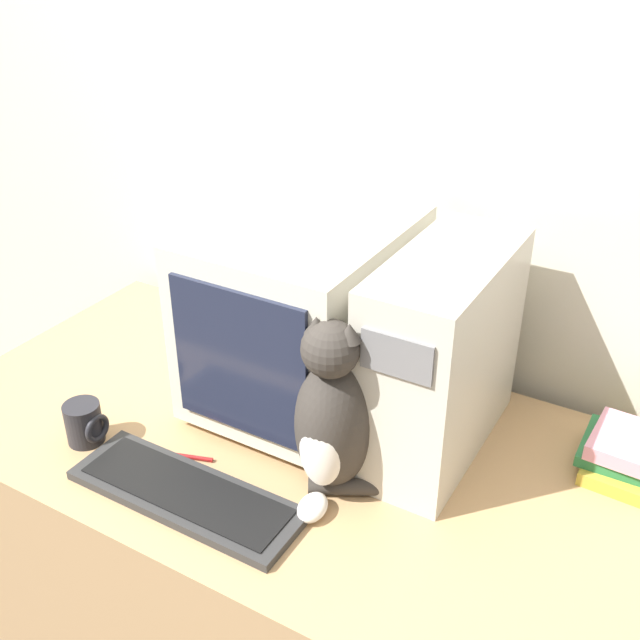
# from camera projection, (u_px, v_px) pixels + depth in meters

# --- Properties ---
(wall_back) EXTENTS (7.00, 0.05, 2.50)m
(wall_back) POSITION_uv_depth(u_px,v_px,m) (395.00, 128.00, 1.66)
(wall_back) COLOR beige
(wall_back) RESTS_ON ground_plane
(desk) EXTENTS (1.58, 0.80, 0.70)m
(desk) POSITION_uv_depth(u_px,v_px,m) (291.00, 557.00, 1.74)
(desk) COLOR tan
(desk) RESTS_ON ground_plane
(crt_monitor) EXTENTS (0.37, 0.48, 0.42)m
(crt_monitor) POSITION_uv_depth(u_px,v_px,m) (304.00, 314.00, 1.59)
(crt_monitor) COLOR beige
(crt_monitor) RESTS_ON desk
(computer_tower) EXTENTS (0.19, 0.44, 0.42)m
(computer_tower) POSITION_uv_depth(u_px,v_px,m) (441.00, 355.00, 1.46)
(computer_tower) COLOR beige
(computer_tower) RESTS_ON desk
(keyboard) EXTENTS (0.47, 0.15, 0.02)m
(keyboard) POSITION_uv_depth(u_px,v_px,m) (186.00, 494.00, 1.41)
(keyboard) COLOR #2D2D2D
(keyboard) RESTS_ON desk
(cat) EXTENTS (0.26, 0.26, 0.37)m
(cat) POSITION_uv_depth(u_px,v_px,m) (336.00, 416.00, 1.38)
(cat) COLOR #38332D
(cat) RESTS_ON desk
(book_stack) EXTENTS (0.16, 0.20, 0.08)m
(book_stack) POSITION_uv_depth(u_px,v_px,m) (623.00, 452.00, 1.47)
(book_stack) COLOR gold
(book_stack) RESTS_ON desk
(pen) EXTENTS (0.15, 0.06, 0.01)m
(pen) POSITION_uv_depth(u_px,v_px,m) (175.00, 455.00, 1.51)
(pen) COLOR maroon
(pen) RESTS_ON desk
(mug) EXTENTS (0.08, 0.08, 0.09)m
(mug) POSITION_uv_depth(u_px,v_px,m) (85.00, 423.00, 1.54)
(mug) COLOR #232328
(mug) RESTS_ON desk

